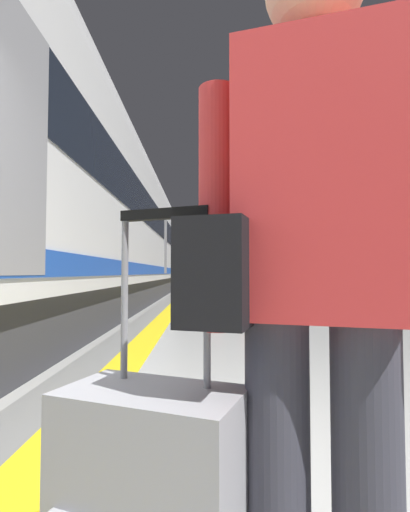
{
  "coord_description": "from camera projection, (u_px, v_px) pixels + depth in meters",
  "views": [
    {
      "loc": [
        -0.1,
        -1.21,
        0.92
      ],
      "look_at": [
        -0.05,
        4.91,
        1.19
      ],
      "focal_mm": 26.96,
      "sensor_mm": 36.0,
      "label": 1
    }
  ],
  "objects": [
    {
      "name": "waste_bin",
      "position": [
        272.0,
        286.0,
        13.34
      ],
      "size": [
        0.46,
        0.46,
        0.91
      ],
      "color": "#4C4C51",
      "rests_on": "ground"
    },
    {
      "name": "traveller_foreground",
      "position": [
        310.0,
        254.0,
        0.81
      ],
      "size": [
        0.55,
        0.33,
        1.66
      ],
      "color": "#383842",
      "rests_on": "ground"
    },
    {
      "name": "tactile_edge_band",
      "position": [
        166.0,
        304.0,
        11.15
      ],
      "size": [
        0.54,
        80.0,
        0.01
      ],
      "primitive_type": "cube",
      "color": "slate",
      "rests_on": "ground"
    },
    {
      "name": "duffel_bag_mid",
      "position": [
        209.0,
        292.0,
        15.43
      ],
      "size": [
        0.44,
        0.26,
        0.36
      ],
      "color": "black",
      "rests_on": "ground"
    },
    {
      "name": "suitcase_near",
      "position": [
        239.0,
        291.0,
        12.42
      ],
      "size": [
        0.44,
        0.35,
        1.0
      ],
      "color": "black",
      "rests_on": "ground"
    },
    {
      "name": "passenger_near",
      "position": [
        248.0,
        270.0,
        12.65
      ],
      "size": [
        0.52,
        0.3,
        1.73
      ],
      "color": "black",
      "rests_on": "ground"
    },
    {
      "name": "platform_pillar",
      "position": [
        342.0,
        237.0,
        8.55
      ],
      "size": [
        0.56,
        0.56,
        3.6
      ],
      "color": "gray",
      "rests_on": "ground"
    },
    {
      "name": "high_speed_train",
      "position": [
        65.0,
        195.0,
        7.81
      ],
      "size": [
        2.94,
        32.32,
        4.97
      ],
      "color": "#38383D",
      "rests_on": "ground"
    },
    {
      "name": "passenger_mid",
      "position": [
        217.0,
        272.0,
        15.61
      ],
      "size": [
        0.51,
        0.22,
        1.63
      ],
      "color": "#383842",
      "rests_on": "ground"
    },
    {
      "name": "safety_line_strip",
      "position": [
        176.0,
        304.0,
        11.15
      ],
      "size": [
        0.36,
        80.0,
        0.01
      ],
      "primitive_type": "cube",
      "color": "yellow",
      "rests_on": "ground"
    }
  ]
}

